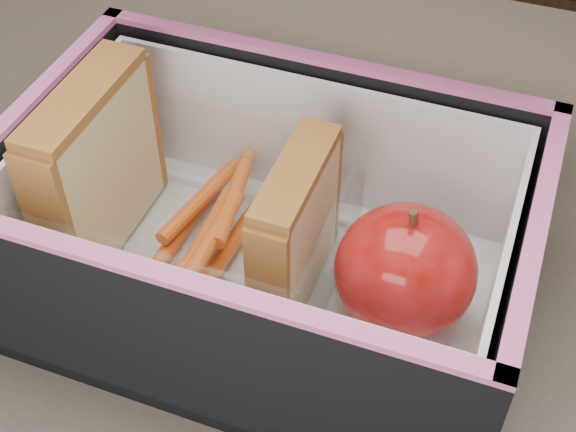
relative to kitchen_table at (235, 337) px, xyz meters
name	(u,v)px	position (x,y,z in m)	size (l,w,h in m)	color
kitchen_table	(235,337)	(0.00, 0.00, 0.00)	(1.20, 0.80, 0.75)	#63564B
lunch_bag	(270,216)	(0.04, -0.01, 0.16)	(0.30, 0.34, 0.26)	black
plastic_tub	(196,220)	(-0.01, -0.02, 0.14)	(0.18, 0.13, 0.07)	white
sandwich_left	(96,167)	(-0.08, -0.02, 0.16)	(0.03, 0.10, 0.11)	beige
sandwich_right	(296,230)	(0.05, -0.02, 0.16)	(0.02, 0.09, 0.10)	beige
carrot_sticks	(208,234)	(-0.01, -0.01, 0.12)	(0.05, 0.15, 0.03)	#CE591B
paper_napkin	(404,312)	(0.12, -0.02, 0.11)	(0.08, 0.08, 0.01)	white
red_apple	(405,270)	(0.12, -0.02, 0.15)	(0.11, 0.11, 0.09)	#7F0B00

